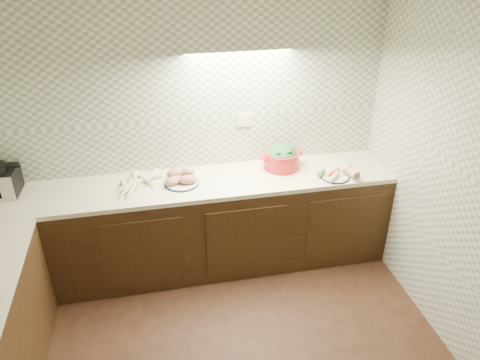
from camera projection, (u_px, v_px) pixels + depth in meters
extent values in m
cube|color=white|center=(206.00, 5.00, 1.92)|extent=(3.60, 3.60, 0.05)
cube|color=gray|center=(182.00, 128.00, 4.06)|extent=(3.60, 0.05, 2.60)
cube|color=beige|center=(244.00, 120.00, 4.16)|extent=(0.13, 0.01, 0.12)
cube|color=black|center=(191.00, 228.00, 4.25)|extent=(3.60, 0.60, 0.86)
cube|color=beige|center=(188.00, 185.00, 4.03)|extent=(3.60, 0.60, 0.04)
cone|color=beige|center=(143.00, 182.00, 3.99)|extent=(0.06, 0.20, 0.05)
cone|color=beige|center=(126.00, 181.00, 4.01)|extent=(0.09, 0.26, 0.05)
cone|color=beige|center=(144.00, 189.00, 3.87)|extent=(0.07, 0.20, 0.05)
cone|color=beige|center=(139.00, 179.00, 4.03)|extent=(0.15, 0.23, 0.05)
cone|color=beige|center=(154.00, 188.00, 3.89)|extent=(0.06, 0.23, 0.06)
cone|color=beige|center=(149.00, 179.00, 4.03)|extent=(0.10, 0.22, 0.05)
cone|color=beige|center=(134.00, 184.00, 3.95)|extent=(0.11, 0.24, 0.05)
cone|color=beige|center=(136.00, 187.00, 3.85)|extent=(0.14, 0.19, 0.05)
cone|color=beige|center=(156.00, 183.00, 3.92)|extent=(0.13, 0.23, 0.05)
cone|color=beige|center=(135.00, 181.00, 3.95)|extent=(0.16, 0.23, 0.04)
cone|color=beige|center=(136.00, 177.00, 4.01)|extent=(0.15, 0.21, 0.05)
cylinder|color=#121239|center=(182.00, 183.00, 4.00)|extent=(0.30, 0.30, 0.01)
cylinder|color=silver|center=(182.00, 183.00, 4.00)|extent=(0.28, 0.28, 0.02)
ellipsoid|color=tan|center=(174.00, 180.00, 3.95)|extent=(0.17, 0.09, 0.08)
ellipsoid|color=tan|center=(188.00, 180.00, 3.96)|extent=(0.17, 0.09, 0.08)
ellipsoid|color=tan|center=(181.00, 175.00, 4.02)|extent=(0.17, 0.09, 0.08)
ellipsoid|color=tan|center=(176.00, 172.00, 3.98)|extent=(0.17, 0.09, 0.08)
ellipsoid|color=tan|center=(186.00, 171.00, 4.00)|extent=(0.17, 0.09, 0.08)
cylinder|color=black|center=(177.00, 175.00, 4.09)|extent=(0.14, 0.14, 0.05)
sphere|color=maroon|center=(175.00, 171.00, 4.07)|extent=(0.07, 0.07, 0.07)
sphere|color=white|center=(180.00, 171.00, 4.09)|extent=(0.04, 0.04, 0.04)
cylinder|color=#B1181A|center=(281.00, 160.00, 4.23)|extent=(0.37, 0.37, 0.16)
cube|color=#B1181A|center=(264.00, 159.00, 4.15)|extent=(0.05, 0.07, 0.02)
cube|color=#B1181A|center=(298.00, 152.00, 4.26)|extent=(0.05, 0.07, 0.02)
ellipsoid|color=#28662E|center=(282.00, 153.00, 4.20)|extent=(0.28, 0.28, 0.16)
cylinder|color=#121239|center=(335.00, 177.00, 4.10)|extent=(0.25, 0.25, 0.01)
cylinder|color=silver|center=(335.00, 177.00, 4.10)|extent=(0.24, 0.24, 0.02)
cone|color=orange|center=(335.00, 174.00, 4.09)|extent=(0.14, 0.09, 0.03)
cone|color=orange|center=(330.00, 174.00, 4.09)|extent=(0.10, 0.14, 0.03)
cone|color=orange|center=(332.00, 174.00, 4.10)|extent=(0.13, 0.11, 0.03)
cone|color=orange|center=(333.00, 173.00, 4.08)|extent=(0.10, 0.14, 0.03)
cylinder|color=beige|center=(334.00, 177.00, 4.04)|extent=(0.14, 0.14, 0.04)
cylinder|color=#3C6F2E|center=(321.00, 173.00, 4.10)|extent=(0.10, 0.10, 0.04)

